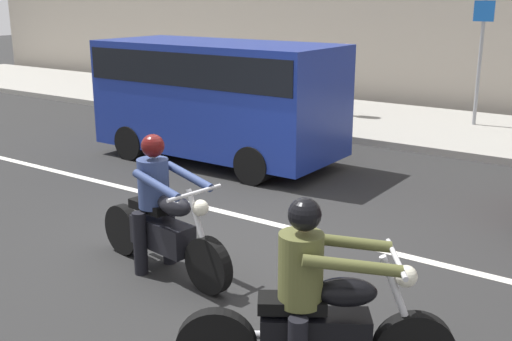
{
  "coord_description": "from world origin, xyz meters",
  "views": [
    {
      "loc": [
        4.33,
        -5.65,
        2.95
      ],
      "look_at": [
        0.62,
        -0.36,
        1.13
      ],
      "focal_mm": 43.66,
      "sensor_mm": 36.0,
      "label": 1
    }
  ],
  "objects_px": {
    "motorcycle_with_rider_olive": "(314,312)",
    "pedestrian_bystander": "(346,74)",
    "street_sign_post": "(481,51)",
    "parked_van_cobalt_blue": "(218,93)",
    "motorcycle_with_rider_denim_blue": "(161,217)"
  },
  "relations": [
    {
      "from": "motorcycle_with_rider_olive",
      "to": "street_sign_post",
      "type": "bearing_deg",
      "value": 99.91
    },
    {
      "from": "street_sign_post",
      "to": "pedestrian_bystander",
      "type": "xyz_separation_m",
      "value": [
        -2.94,
        -0.66,
        -0.64
      ]
    },
    {
      "from": "parked_van_cobalt_blue",
      "to": "street_sign_post",
      "type": "height_order",
      "value": "street_sign_post"
    },
    {
      "from": "motorcycle_with_rider_denim_blue",
      "to": "street_sign_post",
      "type": "relative_size",
      "value": 0.76
    },
    {
      "from": "motorcycle_with_rider_denim_blue",
      "to": "motorcycle_with_rider_olive",
      "type": "height_order",
      "value": "motorcycle_with_rider_olive"
    },
    {
      "from": "pedestrian_bystander",
      "to": "motorcycle_with_rider_olive",
      "type": "bearing_deg",
      "value": -64.03
    },
    {
      "from": "motorcycle_with_rider_olive",
      "to": "parked_van_cobalt_blue",
      "type": "distance_m",
      "value": 7.06
    },
    {
      "from": "motorcycle_with_rider_olive",
      "to": "pedestrian_bystander",
      "type": "bearing_deg",
      "value": 115.97
    },
    {
      "from": "street_sign_post",
      "to": "motorcycle_with_rider_denim_blue",
      "type": "bearing_deg",
      "value": -93.5
    },
    {
      "from": "motorcycle_with_rider_olive",
      "to": "parked_van_cobalt_blue",
      "type": "height_order",
      "value": "parked_van_cobalt_blue"
    },
    {
      "from": "motorcycle_with_rider_olive",
      "to": "pedestrian_bystander",
      "type": "relative_size",
      "value": 1.09
    },
    {
      "from": "parked_van_cobalt_blue",
      "to": "motorcycle_with_rider_denim_blue",
      "type": "bearing_deg",
      "value": -58.99
    },
    {
      "from": "street_sign_post",
      "to": "parked_van_cobalt_blue",
      "type": "bearing_deg",
      "value": -119.62
    },
    {
      "from": "motorcycle_with_rider_denim_blue",
      "to": "pedestrian_bystander",
      "type": "distance_m",
      "value": 9.24
    },
    {
      "from": "parked_van_cobalt_blue",
      "to": "pedestrian_bystander",
      "type": "height_order",
      "value": "parked_van_cobalt_blue"
    }
  ]
}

